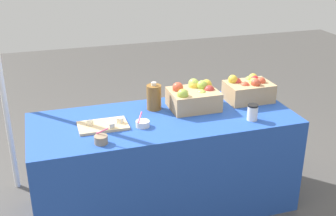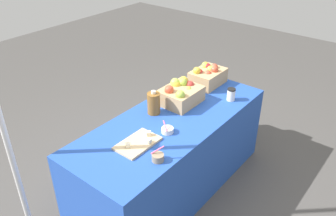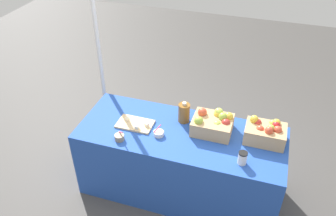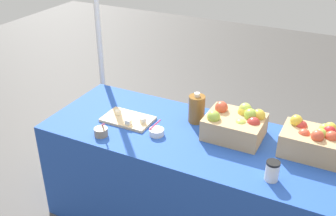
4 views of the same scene
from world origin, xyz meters
name	(u,v)px [view 3 (image 3 of 4)]	position (x,y,z in m)	size (l,w,h in m)	color
ground_plane	(179,187)	(0.00, 0.00, 0.00)	(10.00, 10.00, 0.00)	#474442
table	(180,161)	(0.00, 0.00, 0.37)	(1.90, 0.76, 0.74)	#234CAD
apple_crate_left	(265,132)	(0.73, 0.13, 0.83)	(0.35, 0.25, 0.20)	tan
apple_crate_middle	(213,123)	(0.27, 0.11, 0.83)	(0.36, 0.29, 0.20)	tan
cutting_board_front	(135,124)	(-0.44, -0.03, 0.75)	(0.34, 0.21, 0.05)	#D1B284
sample_bowl_near	(159,133)	(-0.18, -0.10, 0.76)	(0.10, 0.10, 0.09)	silver
sample_bowl_mid	(119,137)	(-0.49, -0.26, 0.77)	(0.09, 0.09, 0.11)	gray
cider_jug	(184,113)	(-0.02, 0.18, 0.84)	(0.11, 0.11, 0.21)	brown
coffee_cup	(242,158)	(0.58, -0.22, 0.80)	(0.07, 0.07, 0.12)	silver
tent_pole	(99,50)	(-1.10, 0.61, 1.12)	(0.04, 0.04, 2.25)	white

